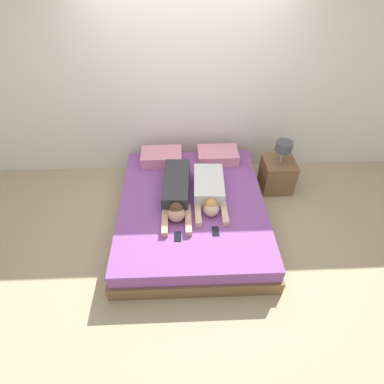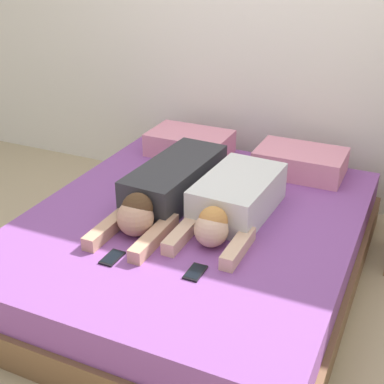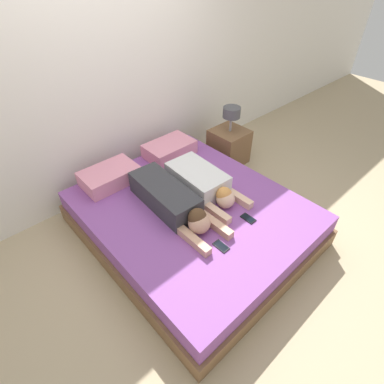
{
  "view_description": "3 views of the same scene",
  "coord_description": "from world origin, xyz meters",
  "px_view_note": "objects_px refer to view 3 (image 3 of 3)",
  "views": [
    {
      "loc": [
        -0.1,
        -2.6,
        2.92
      ],
      "look_at": [
        0.0,
        0.0,
        0.52
      ],
      "focal_mm": 28.0,
      "sensor_mm": 36.0,
      "label": 1
    },
    {
      "loc": [
        1.08,
        -2.35,
        1.81
      ],
      "look_at": [
        0.0,
        0.0,
        0.52
      ],
      "focal_mm": 50.0,
      "sensor_mm": 36.0,
      "label": 2
    },
    {
      "loc": [
        -1.43,
        -1.57,
        2.27
      ],
      "look_at": [
        0.0,
        0.0,
        0.52
      ],
      "focal_mm": 28.0,
      "sensor_mm": 36.0,
      "label": 3
    }
  ],
  "objects_px": {
    "bed": "(192,218)",
    "nightstand": "(229,144)",
    "cell_phone_left": "(221,246)",
    "cell_phone_right": "(248,218)",
    "pillow_head_left": "(110,176)",
    "person_left": "(172,201)",
    "person_right": "(203,183)",
    "pillow_head_right": "(169,149)"
  },
  "relations": [
    {
      "from": "cell_phone_right",
      "to": "nightstand",
      "type": "distance_m",
      "value": 1.5
    },
    {
      "from": "cell_phone_right",
      "to": "pillow_head_left",
      "type": "bearing_deg",
      "value": 115.88
    },
    {
      "from": "person_left",
      "to": "person_right",
      "type": "distance_m",
      "value": 0.4
    },
    {
      "from": "pillow_head_right",
      "to": "cell_phone_left",
      "type": "height_order",
      "value": "pillow_head_right"
    },
    {
      "from": "person_left",
      "to": "cell_phone_right",
      "type": "relative_size",
      "value": 8.32
    },
    {
      "from": "cell_phone_left",
      "to": "cell_phone_right",
      "type": "distance_m",
      "value": 0.42
    },
    {
      "from": "pillow_head_left",
      "to": "cell_phone_right",
      "type": "height_order",
      "value": "pillow_head_left"
    },
    {
      "from": "cell_phone_right",
      "to": "person_left",
      "type": "bearing_deg",
      "value": 127.65
    },
    {
      "from": "pillow_head_right",
      "to": "cell_phone_right",
      "type": "height_order",
      "value": "pillow_head_right"
    },
    {
      "from": "cell_phone_left",
      "to": "cell_phone_right",
      "type": "height_order",
      "value": "same"
    },
    {
      "from": "pillow_head_left",
      "to": "pillow_head_right",
      "type": "bearing_deg",
      "value": 0.0
    },
    {
      "from": "bed",
      "to": "nightstand",
      "type": "bearing_deg",
      "value": 27.27
    },
    {
      "from": "bed",
      "to": "pillow_head_left",
      "type": "relative_size",
      "value": 3.81
    },
    {
      "from": "bed",
      "to": "person_left",
      "type": "distance_m",
      "value": 0.36
    },
    {
      "from": "bed",
      "to": "nightstand",
      "type": "height_order",
      "value": "nightstand"
    },
    {
      "from": "pillow_head_right",
      "to": "person_right",
      "type": "relative_size",
      "value": 0.63
    },
    {
      "from": "person_left",
      "to": "nightstand",
      "type": "height_order",
      "value": "nightstand"
    },
    {
      "from": "bed",
      "to": "person_right",
      "type": "xyz_separation_m",
      "value": [
        0.21,
        0.08,
        0.29
      ]
    },
    {
      "from": "cell_phone_right",
      "to": "nightstand",
      "type": "height_order",
      "value": "nightstand"
    },
    {
      "from": "cell_phone_right",
      "to": "nightstand",
      "type": "xyz_separation_m",
      "value": [
        0.99,
        1.12,
        -0.12
      ]
    },
    {
      "from": "bed",
      "to": "cell_phone_left",
      "type": "distance_m",
      "value": 0.6
    },
    {
      "from": "pillow_head_right",
      "to": "bed",
      "type": "bearing_deg",
      "value": -115.65
    },
    {
      "from": "person_right",
      "to": "cell_phone_right",
      "type": "xyz_separation_m",
      "value": [
        0.03,
        -0.56,
        -0.1
      ]
    },
    {
      "from": "person_right",
      "to": "nightstand",
      "type": "bearing_deg",
      "value": 28.7
    },
    {
      "from": "person_left",
      "to": "cell_phone_left",
      "type": "distance_m",
      "value": 0.62
    },
    {
      "from": "bed",
      "to": "pillow_head_left",
      "type": "distance_m",
      "value": 0.95
    },
    {
      "from": "nightstand",
      "to": "bed",
      "type": "bearing_deg",
      "value": -152.73
    },
    {
      "from": "pillow_head_left",
      "to": "nightstand",
      "type": "bearing_deg",
      "value": -6.43
    },
    {
      "from": "person_right",
      "to": "bed",
      "type": "bearing_deg",
      "value": -160.23
    },
    {
      "from": "person_right",
      "to": "cell_phone_left",
      "type": "distance_m",
      "value": 0.74
    },
    {
      "from": "pillow_head_right",
      "to": "person_right",
      "type": "xyz_separation_m",
      "value": [
        -0.18,
        -0.74,
        0.02
      ]
    },
    {
      "from": "bed",
      "to": "pillow_head_left",
      "type": "height_order",
      "value": "pillow_head_left"
    },
    {
      "from": "bed",
      "to": "person_right",
      "type": "bearing_deg",
      "value": 19.77
    },
    {
      "from": "person_right",
      "to": "cell_phone_left",
      "type": "height_order",
      "value": "person_right"
    },
    {
      "from": "person_right",
      "to": "nightstand",
      "type": "xyz_separation_m",
      "value": [
        1.02,
        0.56,
        -0.21
      ]
    },
    {
      "from": "pillow_head_left",
      "to": "person_left",
      "type": "xyz_separation_m",
      "value": [
        0.21,
        -0.75,
        0.03
      ]
    },
    {
      "from": "pillow_head_left",
      "to": "person_right",
      "type": "xyz_separation_m",
      "value": [
        0.6,
        -0.74,
        0.02
      ]
    },
    {
      "from": "person_right",
      "to": "cell_phone_left",
      "type": "relative_size",
      "value": 6.62
    },
    {
      "from": "pillow_head_left",
      "to": "cell_phone_right",
      "type": "xyz_separation_m",
      "value": [
        0.63,
        -1.31,
        -0.07
      ]
    },
    {
      "from": "cell_phone_left",
      "to": "cell_phone_right",
      "type": "relative_size",
      "value": 1.0
    },
    {
      "from": "pillow_head_right",
      "to": "person_left",
      "type": "height_order",
      "value": "person_left"
    },
    {
      "from": "cell_phone_left",
      "to": "person_left",
      "type": "bearing_deg",
      "value": 91.04
    }
  ]
}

